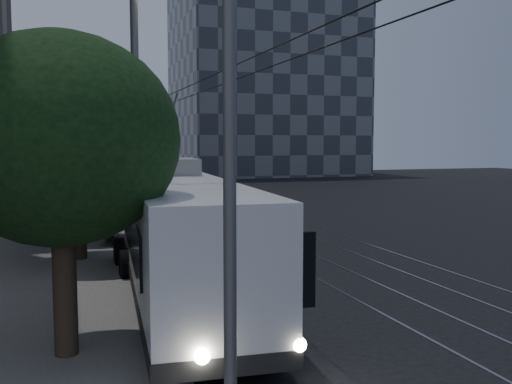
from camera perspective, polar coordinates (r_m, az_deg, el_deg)
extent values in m
plane|color=black|center=(17.71, 5.11, -8.60)|extent=(120.00, 120.00, 0.00)
cube|color=gray|center=(35.99, -19.36, -1.80)|extent=(5.00, 90.00, 0.15)
cube|color=gray|center=(36.71, -7.12, -1.53)|extent=(0.08, 90.00, 0.02)
cube|color=gray|center=(37.02, -4.93, -1.46)|extent=(0.08, 90.00, 0.02)
cube|color=gray|center=(37.41, -2.61, -1.37)|extent=(0.08, 90.00, 0.02)
cube|color=gray|center=(37.83, -0.51, -1.30)|extent=(0.08, 90.00, 0.02)
cylinder|color=black|center=(35.91, -13.74, 7.16)|extent=(0.02, 90.00, 0.02)
cylinder|color=black|center=(35.98, -12.62, 7.18)|extent=(0.02, 90.00, 0.02)
cylinder|color=slate|center=(6.09, -2.62, -5.97)|extent=(0.14, 0.14, 6.00)
cylinder|color=slate|center=(25.83, -14.93, 2.26)|extent=(0.14, 0.14, 6.00)
cylinder|color=slate|center=(45.79, -16.55, 3.34)|extent=(0.14, 0.14, 6.00)
cylinder|color=slate|center=(65.78, -17.19, 3.77)|extent=(0.14, 0.14, 6.00)
cube|color=#333842|center=(75.43, 0.85, 10.97)|extent=(22.00, 18.00, 24.00)
cube|color=silver|center=(15.07, -7.50, -4.23)|extent=(3.27, 11.99, 2.82)
cube|color=black|center=(15.32, -7.44, -8.88)|extent=(3.31, 12.04, 0.35)
cube|color=black|center=(15.53, -7.85, -3.49)|extent=(3.17, 9.53, 1.04)
cube|color=black|center=(9.40, -0.50, -8.11)|extent=(2.22, 0.22, 1.28)
cube|color=black|center=(20.81, -10.64, -1.11)|extent=(2.02, 0.21, 0.99)
cube|color=green|center=(9.24, -0.50, -2.74)|extent=(1.58, 0.16, 0.32)
cube|color=gray|center=(17.81, -9.40, 2.52)|extent=(2.25, 2.30, 0.49)
sphere|color=white|center=(9.52, -5.40, -16.07)|extent=(0.26, 0.26, 0.26)
sphere|color=white|center=(10.01, 4.34, -14.99)|extent=(0.26, 0.26, 0.26)
cylinder|color=slate|center=(18.78, -10.85, 5.74)|extent=(0.06, 4.47, 2.39)
cylinder|color=slate|center=(18.87, -9.06, 5.76)|extent=(0.06, 4.47, 2.39)
cylinder|color=black|center=(11.53, -9.75, -13.61)|extent=(0.30, 0.99, 0.99)
cylinder|color=black|center=(12.11, 1.91, -12.62)|extent=(0.30, 0.99, 0.99)
cylinder|color=black|center=(17.67, -12.98, -7.10)|extent=(0.30, 0.99, 0.99)
cylinder|color=black|center=(18.06, -5.26, -6.73)|extent=(0.30, 0.99, 0.99)
cylinder|color=black|center=(19.52, -13.53, -5.96)|extent=(0.30, 0.99, 0.99)
cylinder|color=black|center=(19.87, -6.53, -5.66)|extent=(0.30, 0.99, 0.99)
imported|color=#B1B3BA|center=(24.87, -10.46, -2.85)|extent=(4.72, 6.34, 1.60)
imported|color=white|center=(30.90, -10.58, -1.46)|extent=(2.78, 4.57, 1.46)
imported|color=silver|center=(36.59, -14.36, -0.56)|extent=(2.91, 5.19, 1.42)
imported|color=#B3B3B7|center=(43.44, -15.04, 0.25)|extent=(2.39, 4.44, 1.39)
imported|color=white|center=(49.63, -14.54, 0.74)|extent=(2.62, 3.85, 1.22)
cylinder|color=#31251B|center=(11.46, -18.54, -9.80)|extent=(0.44, 0.44, 2.57)
ellipsoid|color=black|center=(11.09, -18.96, 5.01)|extent=(4.39, 4.39, 3.95)
cylinder|color=#31251B|center=(20.50, -17.19, -3.26)|extent=(0.44, 0.44, 2.58)
ellipsoid|color=black|center=(20.30, -17.42, 5.29)|extent=(4.69, 4.69, 4.22)
cylinder|color=#31251B|center=(26.19, -17.51, -1.63)|extent=(0.44, 0.44, 2.48)
ellipsoid|color=black|center=(26.03, -17.70, 5.84)|extent=(5.79, 5.79, 5.21)
cylinder|color=#31251B|center=(37.85, -17.87, 0.71)|extent=(0.44, 0.44, 2.98)
ellipsoid|color=black|center=(37.76, -18.01, 5.79)|extent=(4.97, 4.97, 4.48)
cylinder|color=#31251B|center=(41.91, -17.94, 1.01)|extent=(0.44, 0.44, 2.84)
ellipsoid|color=black|center=(41.83, -18.06, 5.52)|extent=(5.00, 5.00, 4.50)
cylinder|color=#31251B|center=(53.21, -18.08, 1.47)|extent=(0.44, 0.44, 2.23)
ellipsoid|color=black|center=(53.13, -18.17, 4.75)|extent=(5.13, 5.13, 4.62)
cylinder|color=slate|center=(14.84, -11.90, 5.67)|extent=(0.20, 0.20, 8.72)
cylinder|color=slate|center=(35.49, -16.00, 6.08)|extent=(0.20, 0.20, 9.89)
cylinder|color=slate|center=(35.94, -14.40, 13.38)|extent=(2.18, 0.12, 0.12)
sphere|color=#E2B87C|center=(36.02, -12.79, 13.24)|extent=(0.44, 0.44, 0.44)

